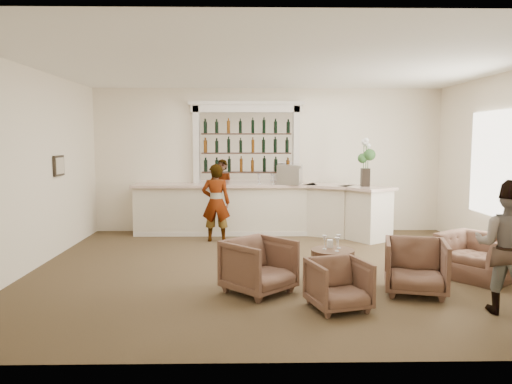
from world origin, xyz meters
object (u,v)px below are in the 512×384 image
(cocktail_table, at_px, (332,266))
(bar_counter, at_px, (261,209))
(armchair_left, at_px, (259,266))
(espresso_machine, at_px, (290,175))
(flower_vase, at_px, (366,159))
(sommelier, at_px, (216,203))
(armchair_far, at_px, (479,257))
(armchair_center, at_px, (339,285))
(armchair_right, at_px, (416,267))
(guest, at_px, (508,247))

(cocktail_table, bearing_deg, bar_counter, 104.03)
(armchair_left, height_order, espresso_machine, espresso_machine)
(bar_counter, relative_size, flower_vase, 5.62)
(flower_vase, bearing_deg, sommelier, -176.87)
(flower_vase, bearing_deg, bar_counter, 166.54)
(armchair_far, bearing_deg, armchair_left, -116.89)
(sommelier, bearing_deg, armchair_center, 114.18)
(armchair_right, xyz_separation_m, armchair_far, (1.23, 0.75, -0.04))
(cocktail_table, height_order, armchair_left, armchair_left)
(sommelier, bearing_deg, armchair_far, 146.78)
(guest, height_order, armchair_center, guest)
(armchair_far, bearing_deg, flower_vase, 160.50)
(sommelier, xyz_separation_m, armchair_left, (0.81, -3.59, -0.44))
(armchair_left, bearing_deg, armchair_center, -79.46)
(armchair_left, relative_size, flower_vase, 0.82)
(bar_counter, relative_size, sommelier, 3.50)
(espresso_machine, bearing_deg, cocktail_table, -67.93)
(espresso_machine, bearing_deg, sommelier, -142.03)
(guest, xyz_separation_m, armchair_left, (-3.02, 0.86, -0.44))
(armchair_left, relative_size, armchair_center, 1.19)
(espresso_machine, bearing_deg, armchair_center, -70.66)
(sommelier, relative_size, guest, 0.99)
(cocktail_table, xyz_separation_m, armchair_far, (2.29, 0.19, 0.09))
(armchair_left, xyz_separation_m, armchair_far, (3.40, 0.68, -0.04))
(armchair_center, relative_size, armchair_far, 0.67)
(armchair_center, xyz_separation_m, armchair_right, (1.19, 0.62, 0.06))
(cocktail_table, xyz_separation_m, armchair_left, (-1.11, -0.49, 0.13))
(bar_counter, height_order, armchair_right, bar_counter)
(armchair_right, bearing_deg, armchair_center, -137.78)
(armchair_far, xyz_separation_m, espresso_machine, (-2.62, 3.53, 1.02))
(cocktail_table, xyz_separation_m, armchair_center, (-0.13, -1.19, 0.07))
(armchair_center, relative_size, armchair_right, 0.84)
(cocktail_table, bearing_deg, guest, -35.17)
(guest, height_order, armchair_left, guest)
(sommelier, relative_size, armchair_right, 1.95)
(bar_counter, xyz_separation_m, armchair_left, (-0.16, -4.29, -0.19))
(bar_counter, height_order, armchair_far, bar_counter)
(bar_counter, distance_m, espresso_machine, 1.00)
(guest, bearing_deg, bar_counter, -19.32)
(bar_counter, distance_m, armchair_center, 5.06)
(sommelier, height_order, armchair_left, sommelier)
(espresso_machine, bearing_deg, bar_counter, -171.01)
(bar_counter, xyz_separation_m, armchair_right, (2.01, -4.36, -0.19))
(armchair_left, bearing_deg, guest, -59.91)
(armchair_left, bearing_deg, espresso_machine, 35.36)
(guest, distance_m, armchair_left, 3.17)
(cocktail_table, bearing_deg, armchair_center, -96.22)
(armchair_right, xyz_separation_m, flower_vase, (0.19, 3.84, 1.33))
(sommelier, bearing_deg, bar_counter, -142.92)
(armchair_center, bearing_deg, armchair_far, 13.51)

